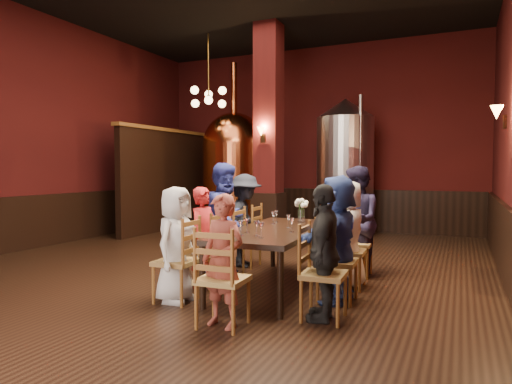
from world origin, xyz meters
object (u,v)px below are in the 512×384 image
at_px(person_1, 204,237).
at_px(copper_kettle, 234,170).
at_px(steel_vessel, 345,167).
at_px(rose_vase, 301,206).
at_px(person_0, 176,244).
at_px(dining_table, 276,233).
at_px(person_2, 226,220).

relative_size(person_1, copper_kettle, 0.31).
xyz_separation_m(steel_vessel, rose_vase, (0.36, -4.13, -0.56)).
bearing_deg(rose_vase, person_0, -115.62).
distance_m(person_0, rose_vase, 2.05).
xyz_separation_m(person_1, rose_vase, (0.91, 1.15, 0.34)).
xyz_separation_m(dining_table, person_0, (-0.80, -1.04, -0.03)).
bearing_deg(copper_kettle, dining_table, -57.45).
relative_size(person_0, person_2, 0.82).
bearing_deg(person_2, copper_kettle, 30.98).
bearing_deg(person_2, person_0, -171.85).
bearing_deg(person_0, steel_vessel, -6.40).
bearing_deg(copper_kettle, rose_vase, -51.78).
distance_m(person_1, person_2, 0.68).
height_order(person_0, person_1, person_0).
relative_size(dining_table, person_0, 1.87).
bearing_deg(person_2, steel_vessel, -1.85).
height_order(person_0, copper_kettle, copper_kettle).
distance_m(dining_table, person_0, 1.31).
distance_m(dining_table, person_1, 0.91).
bearing_deg(person_2, person_1, -171.85).
height_order(dining_table, person_1, person_1).
height_order(copper_kettle, rose_vase, copper_kettle).
xyz_separation_m(person_1, person_2, (-0.03, 0.66, 0.16)).
relative_size(dining_table, steel_vessel, 0.80).
height_order(person_1, copper_kettle, copper_kettle).
distance_m(person_2, copper_kettle, 4.85).
distance_m(copper_kettle, steel_vessel, 2.68).
bearing_deg(rose_vase, dining_table, -95.41).
bearing_deg(dining_table, steel_vessel, 90.47).
relative_size(person_2, copper_kettle, 0.39).
relative_size(dining_table, person_2, 1.54).
bearing_deg(person_0, copper_kettle, 19.32).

